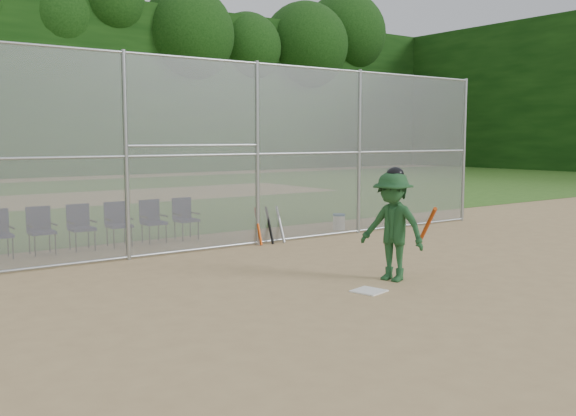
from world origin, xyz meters
TOP-DOWN VIEW (x-y plane):
  - ground at (0.00, 0.00)m, footprint 100.00×100.00m
  - grass_strip at (0.00, 18.00)m, footprint 100.00×100.00m
  - dirt_patch_far at (0.00, 18.00)m, footprint 24.00×24.00m
  - backstop_fence at (0.00, 5.00)m, footprint 16.09×0.09m
  - treeline at (0.00, 20.00)m, footprint 81.00×60.00m
  - home_plate at (-0.04, 0.34)m, footprint 0.54×0.54m
  - batter_at_plate at (0.81, 0.69)m, footprint 1.04×1.35m
  - water_cooler at (3.95, 5.68)m, footprint 0.32×0.32m
  - spare_bats at (1.29, 4.97)m, footprint 0.66×0.36m
  - chair_2 at (-3.19, 6.58)m, footprint 0.54×0.52m
  - chair_3 at (-2.37, 6.58)m, footprint 0.54×0.52m
  - chair_4 at (-1.56, 6.58)m, footprint 0.54×0.52m
  - chair_5 at (-0.75, 6.58)m, footprint 0.54×0.52m
  - chair_6 at (0.06, 6.58)m, footprint 0.54×0.52m

SIDE VIEW (x-z plane):
  - ground at x=0.00m, z-range 0.00..0.00m
  - grass_strip at x=0.00m, z-range 0.01..0.01m
  - dirt_patch_far at x=0.00m, z-range 0.01..0.01m
  - home_plate at x=-0.04m, z-range 0.00..0.02m
  - water_cooler at x=3.95m, z-range 0.00..0.41m
  - spare_bats at x=1.29m, z-range 0.00..0.83m
  - chair_2 at x=-3.19m, z-range 0.00..0.96m
  - chair_3 at x=-2.37m, z-range 0.00..0.96m
  - chair_4 at x=-1.56m, z-range 0.00..0.96m
  - chair_5 at x=-0.75m, z-range 0.00..0.96m
  - chair_6 at x=0.06m, z-range 0.00..0.96m
  - batter_at_plate at x=0.81m, z-range -0.03..1.85m
  - backstop_fence at x=0.00m, z-range 0.07..4.07m
  - treeline at x=0.00m, z-range 0.00..11.00m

